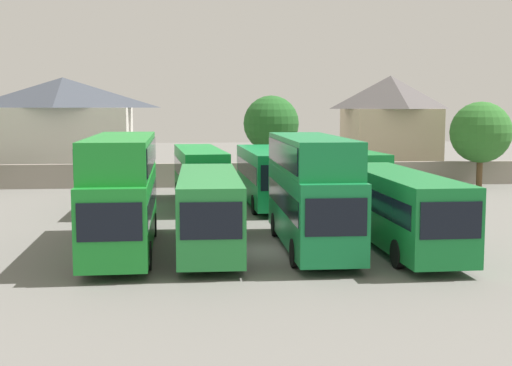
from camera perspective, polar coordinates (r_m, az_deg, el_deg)
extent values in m
plane|color=slate|center=(47.30, -1.65, -1.10)|extent=(140.00, 140.00, 0.00)
cube|color=gray|center=(52.94, -2.05, 0.68)|extent=(56.00, 0.50, 1.80)
cube|color=#1C8D2E|center=(29.58, -10.89, -2.09)|extent=(2.76, 11.00, 2.95)
cube|color=black|center=(24.12, -11.89, -3.15)|extent=(2.21, 0.13, 1.33)
cube|color=black|center=(29.53, -10.91, -1.41)|extent=(2.78, 10.12, 0.93)
cube|color=#1C8D2E|center=(29.61, -10.94, 2.29)|extent=(2.70, 10.45, 1.54)
cube|color=black|center=(29.61, -10.94, 2.29)|extent=(2.78, 9.91, 1.08)
cylinder|color=black|center=(26.41, -8.88, -5.89)|extent=(0.33, 1.11, 1.10)
cylinder|color=black|center=(26.60, -13.88, -5.91)|extent=(0.33, 1.11, 1.10)
cylinder|color=black|center=(33.06, -8.41, -3.41)|extent=(0.33, 1.11, 1.10)
cylinder|color=black|center=(33.22, -12.40, -3.45)|extent=(0.33, 1.11, 1.10)
cube|color=#238339|center=(29.42, -3.87, -2.08)|extent=(2.54, 10.62, 2.90)
cube|color=black|center=(24.11, -3.68, -3.11)|extent=(2.16, 0.10, 1.31)
cube|color=black|center=(29.37, -3.87, -1.41)|extent=(2.57, 9.77, 0.91)
cylinder|color=black|center=(26.45, -1.28, -5.80)|extent=(0.31, 1.10, 1.10)
cylinder|color=black|center=(26.41, -6.19, -5.85)|extent=(0.31, 1.10, 1.10)
cylinder|color=black|center=(32.89, -1.97, -3.40)|extent=(0.31, 1.10, 1.10)
cylinder|color=black|center=(32.86, -5.91, -3.44)|extent=(0.31, 1.10, 1.10)
cube|color=#15803F|center=(29.67, 4.53, -1.92)|extent=(2.52, 10.34, 3.00)
cube|color=black|center=(24.58, 6.57, -2.81)|extent=(2.21, 0.08, 1.35)
cube|color=black|center=(29.62, 4.53, -1.23)|extent=(2.56, 9.51, 0.95)
cube|color=#15803F|center=(29.69, 4.48, 2.41)|extent=(2.47, 9.82, 1.45)
cube|color=black|center=(29.69, 4.48, 2.41)|extent=(2.56, 9.30, 1.02)
cylinder|color=black|center=(27.03, 8.07, -5.59)|extent=(0.30, 1.10, 1.10)
cylinder|color=black|center=(26.60, 3.21, -5.73)|extent=(0.30, 1.10, 1.10)
cylinder|color=black|center=(33.19, 5.54, -3.34)|extent=(0.30, 1.10, 1.10)
cylinder|color=black|center=(32.84, 1.58, -3.41)|extent=(0.30, 1.10, 1.10)
cube|color=#167A34|center=(30.34, 11.60, -1.94)|extent=(2.78, 11.32, 2.91)
cube|color=black|center=(25.05, 15.65, -2.97)|extent=(2.21, 0.13, 1.31)
cube|color=black|center=(30.29, 11.62, -1.28)|extent=(2.80, 10.42, 0.92)
cylinder|color=black|center=(27.73, 16.08, -5.48)|extent=(0.33, 1.11, 1.10)
cylinder|color=black|center=(26.94, 11.52, -5.70)|extent=(0.33, 1.11, 1.10)
cylinder|color=black|center=(34.17, 11.58, -3.16)|extent=(0.33, 1.11, 1.10)
cylinder|color=black|center=(33.52, 7.82, -3.27)|extent=(0.33, 1.11, 1.10)
cube|color=#208B35|center=(43.17, -10.46, 0.51)|extent=(2.49, 11.39, 2.91)
cube|color=black|center=(37.47, -11.23, 0.16)|extent=(2.16, 0.09, 1.31)
cube|color=black|center=(43.13, -10.47, 0.97)|extent=(2.53, 10.48, 0.92)
cylinder|color=black|center=(39.73, -9.24, -1.79)|extent=(0.30, 1.10, 1.10)
cylinder|color=black|center=(39.95, -12.48, -1.82)|extent=(0.30, 1.10, 1.10)
cylinder|color=black|center=(46.72, -8.67, -0.58)|extent=(0.30, 1.10, 1.10)
cylinder|color=black|center=(46.91, -11.43, -0.60)|extent=(0.30, 1.10, 1.10)
cube|color=#128B33|center=(42.95, -4.64, 0.72)|extent=(3.31, 10.76, 3.14)
cube|color=black|center=(37.65, -3.91, 0.52)|extent=(2.17, 0.25, 1.41)
cube|color=black|center=(42.92, -4.64, 1.22)|extent=(3.29, 9.92, 0.99)
cylinder|color=black|center=(40.00, -2.57, -1.67)|extent=(0.39, 1.12, 1.10)
cylinder|color=black|center=(39.78, -5.82, -1.74)|extent=(0.39, 1.12, 1.10)
cylinder|color=black|center=(46.47, -3.60, -0.56)|extent=(0.39, 1.12, 1.10)
cylinder|color=black|center=(46.28, -6.39, -0.61)|extent=(0.39, 1.12, 1.10)
cube|color=#10863F|center=(42.75, 0.85, 0.69)|extent=(2.92, 11.20, 3.10)
cube|color=black|center=(37.23, 2.07, 0.42)|extent=(2.22, 0.16, 1.39)
cube|color=black|center=(42.72, 0.86, 1.18)|extent=(2.93, 10.31, 0.98)
cylinder|color=black|center=(39.72, 3.21, -1.72)|extent=(0.34, 1.11, 1.10)
cylinder|color=black|center=(39.37, -0.10, -1.79)|extent=(0.34, 1.11, 1.10)
cylinder|color=black|center=(46.46, 1.66, -0.55)|extent=(0.34, 1.11, 1.10)
cylinder|color=black|center=(46.16, -1.18, -0.59)|extent=(0.34, 1.11, 1.10)
cube|color=#107E30|center=(44.15, 7.38, 0.76)|extent=(3.25, 10.24, 3.01)
cube|color=black|center=(39.33, 9.53, 0.58)|extent=(2.19, 0.25, 1.36)
cube|color=black|center=(44.12, 7.38, 1.23)|extent=(3.23, 9.44, 0.95)
cylinder|color=black|center=(41.71, 10.11, -1.43)|extent=(0.38, 1.12, 1.10)
cylinder|color=black|center=(41.00, 7.09, -1.51)|extent=(0.38, 1.12, 1.10)
cylinder|color=black|center=(47.59, 7.57, -0.43)|extent=(0.38, 1.12, 1.10)
cylinder|color=black|center=(46.97, 4.91, -0.49)|extent=(0.38, 1.12, 1.10)
cube|color=silver|center=(59.72, -15.39, 3.10)|extent=(10.74, 6.13, 5.96)
pyramid|color=#3D424C|center=(59.65, -15.51, 7.14)|extent=(11.27, 6.44, 2.46)
cube|color=#C6B293|center=(61.65, 10.84, 3.26)|extent=(7.18, 7.36, 5.86)
pyramid|color=#514C4C|center=(61.58, 10.93, 7.30)|extent=(7.54, 7.73, 2.83)
cylinder|color=brown|center=(55.22, 17.79, 0.99)|extent=(0.45, 0.45, 2.53)
sphere|color=#2D6B28|center=(55.04, 17.89, 3.97)|extent=(4.59, 4.59, 4.59)
cylinder|color=brown|center=(55.64, 1.24, 1.67)|extent=(0.56, 0.56, 3.18)
sphere|color=#235B23|center=(55.48, 1.25, 4.89)|extent=(4.41, 4.41, 4.41)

